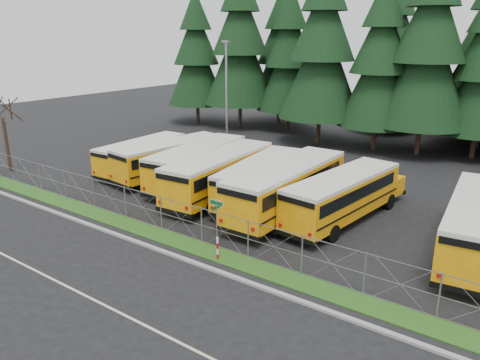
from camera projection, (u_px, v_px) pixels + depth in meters
The scene contains 25 objects.
ground at pixel (228, 241), 25.24m from camera, with size 120.00×120.00×0.00m, color black.
curb at pixel (190, 261), 22.83m from camera, with size 50.00×0.25×0.12m, color gray.
grass_verge at pixel (208, 251), 23.92m from camera, with size 50.00×1.40×0.06m, color #284F16.
road_lane_line at pixel (110, 308), 19.05m from camera, with size 50.00×0.12×0.01m, color beige.
chainlink_fence at pixel (216, 230), 24.17m from camera, with size 44.00×0.10×2.00m, color gray, non-canonical shape.
bus_0 at pixel (145, 156), 37.66m from camera, with size 2.31×9.78×2.56m, color orange, non-canonical shape.
bus_1 at pixel (174, 159), 36.06m from camera, with size 2.57×10.88×2.85m, color orange, non-canonical shape.
bus_2 at pixel (201, 165), 34.28m from camera, with size 2.67×11.32×2.97m, color orange, non-canonical shape.
bus_3 at pixel (223, 175), 31.74m from camera, with size 2.75×11.67×3.06m, color orange, non-canonical shape.
bus_4 at pixel (263, 181), 30.89m from camera, with size 2.53×10.72×2.81m, color orange, non-canonical shape.
bus_5 at pixel (290, 189), 28.70m from camera, with size 2.86×12.13×3.18m, color orange, non-canonical shape.
bus_6 at pixel (346, 197), 27.62m from camera, with size 2.60×11.01×2.89m, color orange, non-canonical shape.
bus_east at pixel (477, 226), 23.28m from camera, with size 2.72×11.53×3.02m, color orange, non-canonical shape.
street_sign at pixel (217, 215), 23.31m from camera, with size 0.84×0.55×2.81m.
striped_bollard at pixel (218, 248), 22.95m from camera, with size 0.11×0.11×1.20m, color #B20C0C.
light_standard at pixel (227, 95), 41.36m from camera, with size 0.70×0.35×10.14m.
conifer_0 at pixel (196, 58), 56.57m from camera, with size 7.14×7.14×15.79m, color black, non-canonical shape.
conifer_1 at pixel (240, 46), 53.70m from camera, with size 8.39×8.39×18.56m, color black, non-canonical shape.
conifer_2 at pixel (289, 60), 52.07m from camera, with size 7.15×7.15×15.82m, color black, non-canonical shape.
conifer_3 at pixel (322, 51), 45.15m from camera, with size 8.18×8.18×18.10m, color black, non-canonical shape.
conifer_4 at pixel (380, 65), 42.70m from camera, with size 7.22×7.22×15.97m, color black, non-canonical shape.
conifer_5 at pixel (428, 52), 40.61m from camera, with size 8.28×8.28×18.31m, color black, non-canonical shape.
conifer_10 at pixel (280, 57), 56.98m from camera, with size 7.20×7.20×15.92m, color black, non-canonical shape.
conifer_11 at pixel (392, 51), 50.84m from camera, with size 8.04×8.04×17.78m, color black, non-canonical shape.
bare_tree_1 at pixel (5, 133), 37.08m from camera, with size 4.40×4.40×6.29m, color black, non-canonical shape.
Camera 1 is at (14.04, -18.37, 10.68)m, focal length 35.00 mm.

